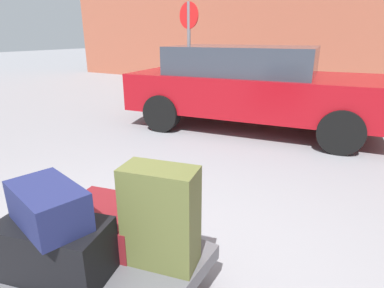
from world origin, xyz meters
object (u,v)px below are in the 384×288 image
Objects in this scene: no_parking_sign at (189,47)px; suitcase_olive_front_left at (161,217)px; luggage_cart at (97,262)px; parked_car at (252,85)px; duffel_bag_black_center at (55,249)px; duffel_bag_navy_topmost_pile at (48,206)px; suitcase_maroon_rear_right at (107,221)px.

suitcase_olive_front_left is at bearing -61.68° from no_parking_sign.
luggage_cart is 4.36m from parked_car.
duffel_bag_black_center is 0.27m from duffel_bag_navy_topmost_pile.
luggage_cart is 2.70× the size of duffel_bag_navy_topmost_pile.
no_parking_sign is (-1.99, 4.89, 0.87)m from duffel_bag_black_center.
suitcase_olive_front_left is (0.47, -0.04, 0.20)m from suitcase_maroon_rear_right.
suitcase_maroon_rear_right is at bearing -66.27° from no_parking_sign.
suitcase_olive_front_left is at bearing -15.76° from suitcase_maroon_rear_right.
suitcase_olive_front_left is 4.26m from parked_car.
duffel_bag_black_center is 0.27× the size of no_parking_sign.
duffel_bag_navy_topmost_pile is at bearing -151.52° from suitcase_olive_front_left.
no_parking_sign is (-1.50, 0.36, 0.61)m from parked_car.
suitcase_maroon_rear_right is 0.25× the size of no_parking_sign.
duffel_bag_navy_topmost_pile reaches higher than duffel_bag_black_center.
luggage_cart is at bearing -79.77° from suitcase_maroon_rear_right.
duffel_bag_black_center reaches higher than luggage_cart.
suitcase_maroon_rear_right is 4.15m from parked_car.
duffel_bag_black_center is 0.41m from suitcase_maroon_rear_right.
luggage_cart is 2.10× the size of suitcase_olive_front_left.
suitcase_olive_front_left is 0.13× the size of parked_car.
suitcase_maroon_rear_right is at bearing 79.23° from duffel_bag_black_center.
suitcase_olive_front_left is at bearing 26.02° from duffel_bag_black_center.
duffel_bag_navy_topmost_pile is (-0.45, -0.37, 0.13)m from suitcase_olive_front_left.
duffel_bag_navy_topmost_pile is 0.10× the size of parked_car.
suitcase_maroon_rear_right is 0.93× the size of suitcase_olive_front_left.
no_parking_sign is at bearing 127.48° from duffel_bag_navy_topmost_pile.
suitcase_maroon_rear_right is 0.12× the size of parked_car.
duffel_bag_black_center is 0.60m from suitcase_olive_front_left.
parked_car reaches higher than duffel_bag_navy_topmost_pile.
no_parking_sign is (-1.99, 4.89, 0.61)m from duffel_bag_navy_topmost_pile.
parked_car is at bearing 91.77° from suitcase_olive_front_left.
duffel_bag_black_center is at bearing -67.87° from no_parking_sign.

